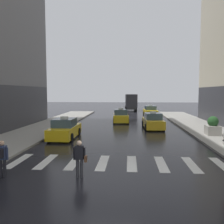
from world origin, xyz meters
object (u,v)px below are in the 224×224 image
(pedestrian_with_handbag, at_px, (80,157))
(taxi_second, at_px, (153,121))
(taxi_lead, at_px, (65,129))
(taxi_third, at_px, (121,116))
(pedestrian_with_backpack, at_px, (2,156))
(planter_mid_block, at_px, (213,127))
(taxi_fourth, at_px, (150,111))
(box_truck, at_px, (131,102))

(pedestrian_with_handbag, bearing_deg, taxi_second, 72.44)
(taxi_lead, distance_m, taxi_third, 11.57)
(taxi_second, height_order, pedestrian_with_backpack, taxi_second)
(taxi_third, xyz_separation_m, pedestrian_with_handbag, (-1.10, -19.53, 0.21))
(planter_mid_block, bearing_deg, pedestrian_with_handbag, -131.87)
(taxi_lead, bearing_deg, pedestrian_with_handbag, -70.57)
(taxi_lead, xyz_separation_m, taxi_second, (7.69, 5.81, 0.00))
(pedestrian_with_handbag, bearing_deg, planter_mid_block, 48.13)
(taxi_lead, relative_size, taxi_fourth, 0.98)
(pedestrian_with_backpack, relative_size, pedestrian_with_handbag, 1.00)
(taxi_lead, xyz_separation_m, taxi_third, (4.19, 10.79, 0.00))
(pedestrian_with_backpack, xyz_separation_m, pedestrian_with_handbag, (3.38, 0.29, -0.04))
(taxi_lead, bearing_deg, pedestrian_with_backpack, -91.85)
(taxi_lead, distance_m, taxi_second, 9.64)
(taxi_third, height_order, pedestrian_with_backpack, taxi_third)
(taxi_second, height_order, taxi_fourth, same)
(box_truck, bearing_deg, pedestrian_with_backpack, -98.58)
(box_truck, xyz_separation_m, pedestrian_with_handbag, (-2.47, -38.45, -0.92))
(taxi_lead, bearing_deg, taxi_third, 68.78)
(box_truck, xyz_separation_m, planter_mid_block, (6.70, -28.21, -0.98))
(taxi_fourth, xyz_separation_m, box_truck, (-3.01, 10.81, 1.13))
(taxi_second, height_order, planter_mid_block, taxi_second)
(taxi_lead, xyz_separation_m, taxi_fourth, (8.57, 18.90, 0.00))
(taxi_second, relative_size, pedestrian_with_backpack, 2.80)
(box_truck, bearing_deg, taxi_fourth, -74.43)
(taxi_third, bearing_deg, pedestrian_with_backpack, -102.73)
(taxi_fourth, bearing_deg, pedestrian_with_handbag, -101.22)
(pedestrian_with_backpack, relative_size, planter_mid_block, 1.03)
(pedestrian_with_backpack, bearing_deg, box_truck, 81.42)
(pedestrian_with_backpack, bearing_deg, planter_mid_block, 40.00)
(taxi_lead, relative_size, taxi_third, 0.98)
(box_truck, relative_size, pedestrian_with_handbag, 4.62)
(taxi_third, distance_m, box_truck, 19.00)
(pedestrian_with_handbag, height_order, planter_mid_block, planter_mid_block)
(taxi_third, xyz_separation_m, pedestrian_with_backpack, (-4.48, -19.82, 0.25))
(taxi_lead, height_order, taxi_fourth, same)
(taxi_third, relative_size, box_truck, 0.61)
(pedestrian_with_backpack, bearing_deg, taxi_lead, 88.15)
(box_truck, xyz_separation_m, pedestrian_with_backpack, (-5.85, -38.74, -0.88))
(planter_mid_block, bearing_deg, pedestrian_with_backpack, -140.00)
(taxi_second, xyz_separation_m, pedestrian_with_backpack, (-7.98, -14.85, 0.25))
(taxi_lead, bearing_deg, taxi_fourth, 65.61)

